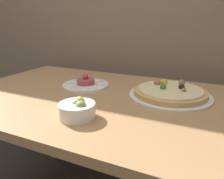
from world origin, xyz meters
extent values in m
cube|color=#AD7F51|center=(0.00, 0.43, 0.73)|extent=(1.33, 0.86, 0.03)
cylinder|color=#AD7F51|center=(-0.60, 0.80, 0.36)|extent=(0.06, 0.06, 0.72)
cylinder|color=#AD7F51|center=(0.60, 0.80, 0.36)|extent=(0.06, 0.06, 0.72)
cylinder|color=white|center=(0.33, 0.56, 0.76)|extent=(0.37, 0.37, 0.01)
cylinder|color=tan|center=(0.33, 0.56, 0.77)|extent=(0.33, 0.33, 0.02)
cylinder|color=beige|center=(0.33, 0.56, 0.79)|extent=(0.29, 0.29, 0.01)
sphere|color=#997047|center=(0.39, 0.54, 0.80)|extent=(0.02, 0.02, 0.02)
sphere|color=gold|center=(0.28, 0.62, 0.80)|extent=(0.03, 0.03, 0.03)
sphere|color=#997047|center=(0.26, 0.60, 0.80)|extent=(0.03, 0.03, 0.03)
sphere|color=black|center=(0.37, 0.58, 0.80)|extent=(0.03, 0.03, 0.03)
sphere|color=#387F33|center=(0.30, 0.54, 0.80)|extent=(0.03, 0.03, 0.03)
sphere|color=#997047|center=(0.36, 0.65, 0.80)|extent=(0.03, 0.03, 0.03)
cylinder|color=white|center=(-0.11, 0.54, 0.76)|extent=(0.25, 0.25, 0.01)
cylinder|color=#A84747|center=(-0.11, 0.54, 0.78)|extent=(0.09, 0.09, 0.03)
sphere|color=#E0384C|center=(-0.11, 0.54, 0.81)|extent=(0.03, 0.03, 0.03)
cube|color=white|center=(-0.03, 0.54, 0.77)|extent=(0.04, 0.02, 0.01)
cube|color=white|center=(-0.06, 0.61, 0.77)|extent=(0.04, 0.04, 0.01)
cube|color=white|center=(-0.13, 0.62, 0.77)|extent=(0.02, 0.04, 0.01)
cube|color=white|center=(-0.19, 0.58, 0.77)|extent=(0.04, 0.03, 0.01)
cube|color=white|center=(-0.19, 0.50, 0.77)|extent=(0.04, 0.03, 0.01)
cube|color=white|center=(-0.13, 0.46, 0.77)|extent=(0.02, 0.04, 0.01)
cube|color=white|center=(-0.06, 0.47, 0.77)|extent=(0.04, 0.04, 0.01)
cylinder|color=white|center=(0.07, 0.19, 0.78)|extent=(0.13, 0.13, 0.06)
sphere|color=#B7BC70|center=(0.06, 0.19, 0.80)|extent=(0.03, 0.03, 0.03)
sphere|color=#8EA34C|center=(0.09, 0.18, 0.80)|extent=(0.04, 0.04, 0.04)
sphere|color=#B7BC70|center=(0.06, 0.21, 0.80)|extent=(0.04, 0.04, 0.04)
camera|label=1|loc=(0.49, -0.41, 1.09)|focal=35.00mm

